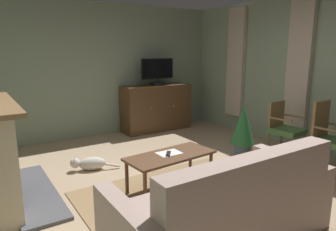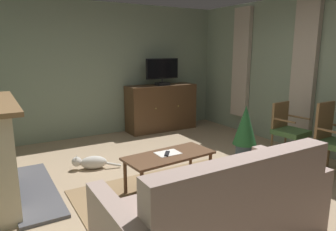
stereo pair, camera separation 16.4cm
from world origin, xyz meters
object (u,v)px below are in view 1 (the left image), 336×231
object	(u,v)px
tv_cabinet	(156,109)
cat	(90,163)
coffee_table	(170,158)
folded_newspaper	(169,153)
side_chair_mid_row	(284,127)
tv_remote	(168,154)
sofa_floral	(226,211)
television	(157,71)
potted_plant_small_fern_corner	(243,130)
side_chair_tucked_against_wall	(328,136)

from	to	relation	value
tv_cabinet	cat	bearing A→B (deg)	-144.12
coffee_table	folded_newspaper	xyz separation A→B (m)	(0.01, 0.04, 0.06)
side_chair_mid_row	folded_newspaper	bearing A→B (deg)	179.43
tv_remote	sofa_floral	size ratio (longest dim) A/B	0.08
tv_cabinet	coffee_table	xyz separation A→B (m)	(-1.40, -2.67, -0.06)
tv_remote	side_chair_mid_row	size ratio (longest dim) A/B	0.19
sofa_floral	cat	bearing A→B (deg)	101.02
cat	sofa_floral	bearing A→B (deg)	-78.98
television	side_chair_mid_row	size ratio (longest dim) A/B	0.83
tv_cabinet	tv_remote	size ratio (longest dim) A/B	9.05
tv_cabinet	cat	xyz separation A→B (m)	(-2.04, -1.48, -0.37)
sofa_floral	potted_plant_small_fern_corner	world-z (taller)	sofa_floral
cat	television	bearing A→B (deg)	34.89
television	tv_remote	distance (m)	3.08
tv_cabinet	tv_remote	distance (m)	3.02
tv_remote	side_chair_mid_row	distance (m)	2.28
side_chair_mid_row	cat	xyz separation A→B (m)	(-2.90, 1.17, -0.40)
tv_cabinet	cat	size ratio (longest dim) A/B	2.27
side_chair_tucked_against_wall	folded_newspaper	bearing A→B (deg)	161.25
sofa_floral	side_chair_mid_row	xyz separation A→B (m)	(2.43, 1.21, 0.19)
tv_cabinet	folded_newspaper	size ratio (longest dim) A/B	5.13
side_chair_tucked_against_wall	side_chair_mid_row	size ratio (longest dim) A/B	1.12
coffee_table	potted_plant_small_fern_corner	distance (m)	1.53
tv_remote	coffee_table	bearing A→B (deg)	-63.68
tv_remote	folded_newspaper	distance (m)	0.05
coffee_table	cat	size ratio (longest dim) A/B	1.72
television	sofa_floral	bearing A→B (deg)	-112.51
folded_newspaper	potted_plant_small_fern_corner	xyz separation A→B (m)	(1.51, 0.19, 0.04)
coffee_table	side_chair_tucked_against_wall	xyz separation A→B (m)	(2.25, -0.72, 0.12)
tv_remote	potted_plant_small_fern_corner	xyz separation A→B (m)	(1.54, 0.22, 0.04)
television	potted_plant_small_fern_corner	xyz separation A→B (m)	(0.12, -2.39, -0.79)
television	potted_plant_small_fern_corner	distance (m)	2.52
coffee_table	tv_cabinet	bearing A→B (deg)	62.37
tv_cabinet	tv_remote	xyz separation A→B (m)	(-1.42, -2.66, 0.00)
sofa_floral	tv_remote	bearing A→B (deg)	82.60
side_chair_mid_row	potted_plant_small_fern_corner	world-z (taller)	potted_plant_small_fern_corner
folded_newspaper	cat	xyz separation A→B (m)	(-0.65, 1.15, -0.37)
folded_newspaper	side_chair_tucked_against_wall	xyz separation A→B (m)	(2.25, -0.76, 0.06)
television	side_chair_tucked_against_wall	xyz separation A→B (m)	(0.86, -3.33, -0.77)
tv_cabinet	potted_plant_small_fern_corner	world-z (taller)	tv_cabinet
television	coffee_table	distance (m)	3.09
tv_remote	side_chair_tucked_against_wall	xyz separation A→B (m)	(2.28, -0.73, 0.05)
tv_remote	folded_newspaper	bearing A→B (deg)	-5.57
sofa_floral	coffee_table	bearing A→B (deg)	81.30
potted_plant_small_fern_corner	tv_remote	bearing A→B (deg)	-171.85
tv_remote	tv_cabinet	bearing A→B (deg)	9.91
television	folded_newspaper	xyz separation A→B (m)	(-1.39, -2.57, -0.83)
coffee_table	side_chair_mid_row	bearing A→B (deg)	0.47
sofa_floral	cat	distance (m)	2.44
folded_newspaper	side_chair_mid_row	world-z (taller)	side_chair_mid_row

